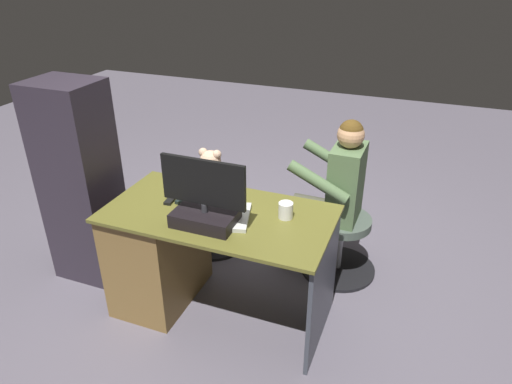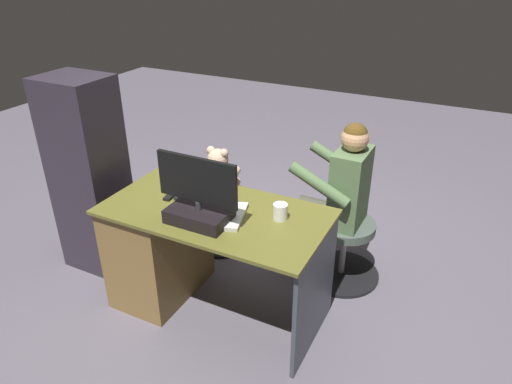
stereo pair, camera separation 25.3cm
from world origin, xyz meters
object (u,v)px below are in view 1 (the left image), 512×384
(teddy_bear, at_px, (212,175))
(monitor, at_px, (205,205))
(cup, at_px, (286,210))
(keyboard, at_px, (211,204))
(computer_mouse, at_px, (172,194))
(desk, at_px, (171,249))
(tv_remote, at_px, (172,198))
(visitor_chair, at_px, (340,242))
(office_chair_teddy, at_px, (213,216))
(person, at_px, (333,187))

(teddy_bear, bearing_deg, monitor, 114.19)
(cup, bearing_deg, keyboard, 2.69)
(computer_mouse, bearing_deg, teddy_bear, -86.61)
(computer_mouse, bearing_deg, desk, 89.06)
(teddy_bear, bearing_deg, tv_remote, 95.12)
(cup, bearing_deg, visitor_chair, -110.15)
(teddy_bear, bearing_deg, computer_mouse, 93.39)
(tv_remote, distance_m, visitor_chair, 1.26)
(visitor_chair, bearing_deg, teddy_bear, 0.18)
(monitor, xyz_separation_m, cup, (-0.39, -0.23, -0.07))
(office_chair_teddy, height_order, person, person)
(cup, height_order, visitor_chair, cup)
(tv_remote, relative_size, office_chair_teddy, 0.30)
(person, bearing_deg, keyboard, 46.70)
(desk, height_order, tv_remote, tv_remote)
(office_chair_teddy, bearing_deg, keyboard, 116.63)
(tv_remote, bearing_deg, cup, 178.08)
(keyboard, relative_size, person, 0.36)
(office_chair_teddy, bearing_deg, desk, 92.99)
(office_chair_teddy, bearing_deg, tv_remote, 95.23)
(monitor, bearing_deg, cup, -149.82)
(monitor, bearing_deg, person, -122.29)
(visitor_chair, distance_m, person, 0.43)
(monitor, xyz_separation_m, visitor_chair, (-0.62, -0.85, -0.62))
(office_chair_teddy, bearing_deg, person, -179.04)
(computer_mouse, distance_m, visitor_chair, 1.26)
(monitor, distance_m, tv_remote, 0.38)
(keyboard, height_order, person, person)
(teddy_bear, relative_size, person, 0.32)
(desk, distance_m, tv_remote, 0.36)
(cup, height_order, teddy_bear, cup)
(monitor, relative_size, visitor_chair, 0.90)
(desk, distance_m, monitor, 0.60)
(monitor, height_order, cup, monitor)
(desk, xyz_separation_m, cup, (-0.74, -0.08, 0.40))
(tv_remote, distance_m, office_chair_teddy, 0.82)
(keyboard, xyz_separation_m, visitor_chair, (-0.69, -0.64, -0.51))
(keyboard, height_order, visitor_chair, keyboard)
(person, bearing_deg, visitor_chair, -179.04)
(cup, bearing_deg, teddy_bear, -38.48)
(office_chair_teddy, distance_m, teddy_bear, 0.35)
(tv_remote, height_order, visitor_chair, tv_remote)
(office_chair_teddy, relative_size, person, 0.43)
(visitor_chair, bearing_deg, monitor, 53.76)
(teddy_bear, bearing_deg, desk, 92.93)
(teddy_bear, height_order, person, person)
(computer_mouse, height_order, office_chair_teddy, computer_mouse)
(cup, xyz_separation_m, person, (-0.14, -0.62, -0.12))
(keyboard, relative_size, teddy_bear, 1.12)
(monitor, distance_m, teddy_bear, 0.96)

